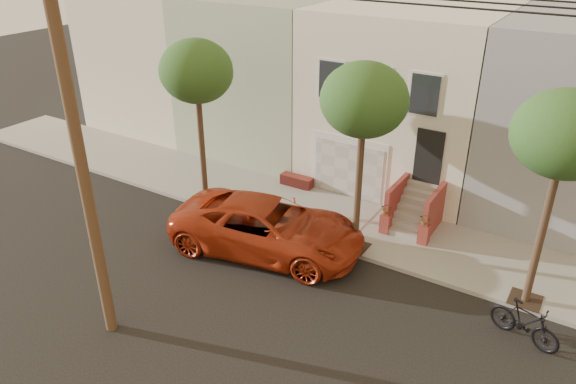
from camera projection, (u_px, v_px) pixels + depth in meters
The scene contains 8 objects.
ground at pixel (266, 302), 15.91m from camera, with size 90.00×90.00×0.00m, color black.
sidewalk at pixel (347, 222), 19.94m from camera, with size 40.00×3.70×0.15m, color gray.
house_row at pixel (412, 91), 22.76m from camera, with size 33.10×11.70×7.00m.
tree_left at pixel (196, 72), 19.10m from camera, with size 2.70×2.57×6.30m.
tree_mid at pixel (364, 101), 16.04m from camera, with size 2.70×2.57×6.30m.
tree_right at pixel (566, 136), 13.45m from camera, with size 2.70×2.57×6.30m.
pickup_truck at pixel (268, 227), 18.02m from camera, with size 2.99×6.48×1.80m, color #A22C12.
motorcycle at pixel (525, 323), 14.21m from camera, with size 0.55×1.93×1.16m, color black.
Camera 1 is at (7.26, -10.50, 10.06)m, focal length 33.61 mm.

